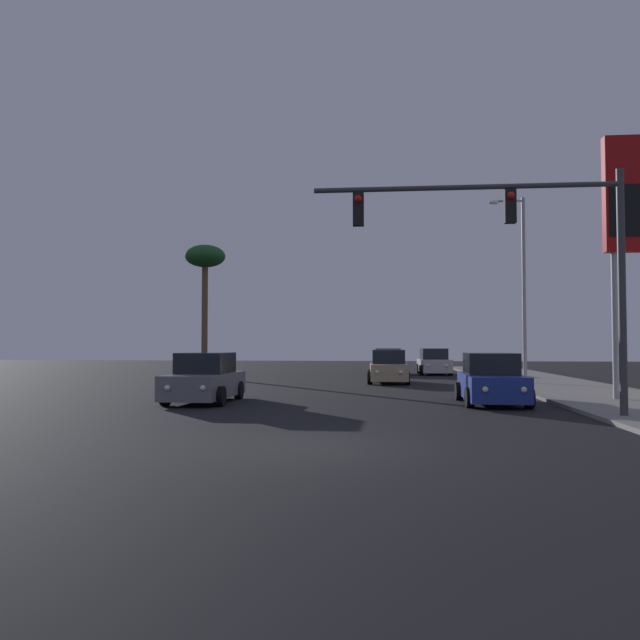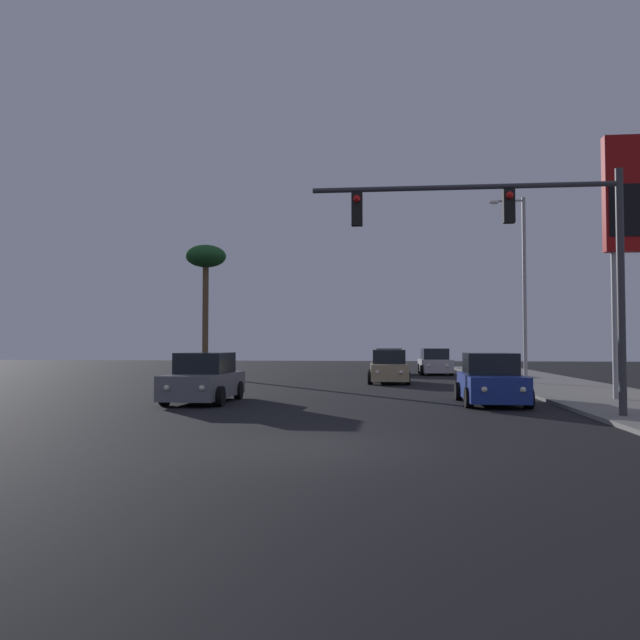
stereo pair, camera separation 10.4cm
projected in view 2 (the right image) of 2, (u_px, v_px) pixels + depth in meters
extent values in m
plane|color=black|center=(306.00, 447.00, 11.99)|extent=(120.00, 120.00, 0.00)
cube|color=gray|center=(621.00, 401.00, 21.01)|extent=(5.00, 60.00, 0.12)
cube|color=tan|center=(389.00, 372.00, 31.49)|extent=(1.90, 4.24, 0.80)
cube|color=black|center=(388.00, 357.00, 31.67)|extent=(1.65, 2.04, 0.70)
cylinder|color=black|center=(370.00, 378.00, 30.28)|extent=(0.24, 0.64, 0.64)
cylinder|color=black|center=(408.00, 378.00, 30.10)|extent=(0.24, 0.64, 0.64)
cylinder|color=black|center=(371.00, 375.00, 32.87)|extent=(0.24, 0.64, 0.64)
cylinder|color=black|center=(406.00, 375.00, 32.69)|extent=(0.24, 0.64, 0.64)
sphere|color=#F2EACC|center=(377.00, 372.00, 29.44)|extent=(0.18, 0.18, 0.18)
sphere|color=#F2EACC|center=(401.00, 373.00, 29.33)|extent=(0.18, 0.18, 0.18)
cube|color=slate|center=(204.00, 385.00, 21.19)|extent=(1.95, 4.26, 0.80)
cube|color=black|center=(205.00, 363.00, 21.37)|extent=(1.67, 2.06, 0.70)
cylinder|color=black|center=(165.00, 396.00, 19.97)|extent=(0.24, 0.64, 0.64)
cylinder|color=black|center=(220.00, 396.00, 19.80)|extent=(0.24, 0.64, 0.64)
cylinder|color=black|center=(190.00, 390.00, 22.56)|extent=(0.24, 0.64, 0.64)
cylinder|color=black|center=(238.00, 390.00, 22.39)|extent=(0.24, 0.64, 0.64)
sphere|color=#F2EACC|center=(166.00, 388.00, 19.14)|extent=(0.18, 0.18, 0.18)
sphere|color=#F2EACC|center=(202.00, 388.00, 19.03)|extent=(0.18, 0.18, 0.18)
cube|color=navy|center=(491.00, 386.00, 20.50)|extent=(1.89, 4.24, 0.80)
cube|color=black|center=(490.00, 364.00, 20.67)|extent=(1.64, 2.03, 0.70)
cylinder|color=black|center=(469.00, 398.00, 19.28)|extent=(0.24, 0.64, 0.64)
cylinder|color=black|center=(529.00, 398.00, 19.10)|extent=(0.24, 0.64, 0.64)
cylinder|color=black|center=(459.00, 391.00, 21.87)|extent=(0.24, 0.64, 0.64)
cylinder|color=black|center=(511.00, 392.00, 21.69)|extent=(0.24, 0.64, 0.64)
sphere|color=#F2EACC|center=(484.00, 390.00, 18.44)|extent=(0.18, 0.18, 0.18)
sphere|color=#F2EACC|center=(523.00, 390.00, 18.33)|extent=(0.18, 0.18, 0.18)
cube|color=black|center=(389.00, 365.00, 40.21)|extent=(1.83, 4.21, 0.80)
cube|color=black|center=(389.00, 354.00, 40.39)|extent=(1.62, 2.01, 0.70)
cylinder|color=black|center=(375.00, 370.00, 38.99)|extent=(0.24, 0.64, 0.64)
cylinder|color=black|center=(404.00, 370.00, 38.82)|extent=(0.24, 0.64, 0.64)
cylinder|color=black|center=(375.00, 369.00, 41.58)|extent=(0.24, 0.64, 0.64)
cylinder|color=black|center=(402.00, 369.00, 41.41)|extent=(0.24, 0.64, 0.64)
sphere|color=#F2EACC|center=(380.00, 366.00, 38.16)|extent=(0.18, 0.18, 0.18)
sphere|color=#F2EACC|center=(399.00, 366.00, 38.05)|extent=(0.18, 0.18, 0.18)
cube|color=#B7B7BC|center=(435.00, 365.00, 40.20)|extent=(1.96, 4.27, 0.80)
cube|color=black|center=(435.00, 354.00, 40.38)|extent=(1.68, 2.06, 0.70)
cylinder|color=black|center=(422.00, 370.00, 38.98)|extent=(0.24, 0.64, 0.64)
cylinder|color=black|center=(451.00, 370.00, 38.81)|extent=(0.24, 0.64, 0.64)
cylinder|color=black|center=(420.00, 369.00, 41.57)|extent=(0.24, 0.64, 0.64)
cylinder|color=black|center=(447.00, 369.00, 41.40)|extent=(0.24, 0.64, 0.64)
sphere|color=#F2EACC|center=(429.00, 366.00, 38.15)|extent=(0.18, 0.18, 0.18)
sphere|color=#F2EACC|center=(447.00, 366.00, 38.04)|extent=(0.18, 0.18, 0.18)
cylinder|color=#38383D|center=(621.00, 291.00, 16.33)|extent=(0.20, 0.20, 6.50)
cylinder|color=#38383D|center=(462.00, 187.00, 16.84)|extent=(8.14, 0.14, 0.14)
cube|color=black|center=(509.00, 206.00, 16.70)|extent=(0.30, 0.24, 0.90)
sphere|color=red|center=(510.00, 195.00, 16.57)|extent=(0.20, 0.20, 0.20)
cube|color=black|center=(357.00, 210.00, 17.10)|extent=(0.30, 0.24, 0.90)
sphere|color=red|center=(357.00, 199.00, 16.97)|extent=(0.20, 0.20, 0.20)
cylinder|color=#99999E|center=(525.00, 289.00, 30.19)|extent=(0.18, 0.18, 9.00)
cylinder|color=#99999E|center=(509.00, 201.00, 30.43)|extent=(1.40, 0.10, 0.10)
ellipsoid|color=silver|center=(494.00, 202.00, 30.49)|extent=(0.50, 0.24, 0.20)
cylinder|color=#99999E|center=(615.00, 325.00, 21.19)|extent=(0.20, 0.20, 5.00)
cube|color=#990C0C|center=(634.00, 194.00, 21.30)|extent=(2.00, 0.40, 4.00)
cube|color=black|center=(637.00, 210.00, 21.06)|extent=(1.80, 0.03, 1.80)
cylinder|color=brown|center=(205.00, 321.00, 36.87)|extent=(0.36, 0.36, 6.71)
ellipsoid|color=#1E5123|center=(206.00, 256.00, 37.01)|extent=(2.40, 2.40, 1.32)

